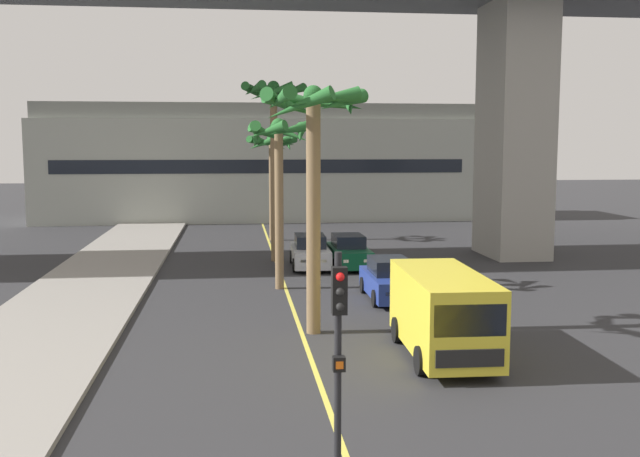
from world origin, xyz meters
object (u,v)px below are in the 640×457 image
object	(u,v)px
car_queue_third	(310,252)
palm_tree_far_median	(274,114)
car_queue_second	(390,280)
palm_tree_farthest_median	(272,153)
palm_tree_mid_median	(313,134)
car_queue_front	(349,252)
delivery_van	(443,312)
traffic_light_median_near	(339,344)
palm_tree_near_median	(279,153)

from	to	relation	value
car_queue_third	palm_tree_far_median	bearing A→B (deg)	126.47
car_queue_second	palm_tree_farthest_median	distance (m)	18.47
car_queue_second	palm_tree_mid_median	distance (m)	7.96
car_queue_front	delivery_van	xyz separation A→B (m)	(0.29, -14.94, 0.57)
delivery_van	palm_tree_farthest_median	distance (m)	25.70
traffic_light_median_near	palm_tree_mid_median	distance (m)	11.51
palm_tree_far_median	traffic_light_median_near	bearing A→B (deg)	-90.84
delivery_van	traffic_light_median_near	world-z (taller)	traffic_light_median_near
car_queue_third	palm_tree_mid_median	distance (m)	13.38
car_queue_second	palm_tree_near_median	bearing A→B (deg)	148.46
palm_tree_mid_median	palm_tree_farthest_median	world-z (taller)	palm_tree_mid_median
traffic_light_median_near	palm_tree_near_median	xyz separation A→B (m)	(0.16, 18.06, 2.83)
car_queue_front	palm_tree_near_median	world-z (taller)	palm_tree_near_median
car_queue_third	palm_tree_mid_median	xyz separation A→B (m)	(-1.16, -12.14, 5.49)
delivery_van	palm_tree_near_median	xyz separation A→B (m)	(-3.91, 10.12, 4.26)
palm_tree_near_median	palm_tree_mid_median	distance (m)	7.18
palm_tree_near_median	traffic_light_median_near	bearing A→B (deg)	-90.52
car_queue_second	palm_tree_near_median	distance (m)	6.78
car_queue_second	car_queue_front	bearing A→B (deg)	93.48
palm_tree_far_median	delivery_van	bearing A→B (deg)	-77.91
car_queue_front	traffic_light_median_near	size ratio (longest dim) A/B	0.98
car_queue_third	traffic_light_median_near	distance (m)	23.25
delivery_van	palm_tree_near_median	distance (m)	11.65
car_queue_third	palm_tree_farthest_median	distance (m)	11.08
delivery_van	traffic_light_median_near	distance (m)	9.03
delivery_van	palm_tree_far_median	bearing A→B (deg)	102.09
car_queue_front	car_queue_third	distance (m)	1.85
car_queue_second	palm_tree_near_median	xyz separation A→B (m)	(-4.07, 2.50, 4.82)
palm_tree_near_median	delivery_van	bearing A→B (deg)	-68.89
car_queue_second	palm_tree_farthest_median	world-z (taller)	palm_tree_farthest_median
palm_tree_farthest_median	traffic_light_median_near	bearing A→B (deg)	-91.16
car_queue_third	delivery_van	world-z (taller)	delivery_van
car_queue_front	palm_tree_mid_median	world-z (taller)	palm_tree_mid_median
traffic_light_median_near	palm_tree_mid_median	world-z (taller)	palm_tree_mid_median
car_queue_front	palm_tree_farthest_median	world-z (taller)	palm_tree_farthest_median
palm_tree_mid_median	palm_tree_far_median	distance (m)	14.34
car_queue_third	traffic_light_median_near	size ratio (longest dim) A/B	0.99
palm_tree_far_median	palm_tree_farthest_median	bearing A→B (deg)	87.79
car_queue_front	car_queue_second	distance (m)	7.33
palm_tree_farthest_median	palm_tree_mid_median	bearing A→B (deg)	-89.70
car_queue_front	palm_tree_mid_median	size ratio (longest dim) A/B	0.54
car_queue_front	car_queue_third	world-z (taller)	same
car_queue_front	palm_tree_mid_median	xyz separation A→B (m)	(-3.00, -11.94, 5.49)
car_queue_third	palm_tree_near_median	xyz separation A→B (m)	(-1.79, -5.02, 4.82)
delivery_van	palm_tree_near_median	size ratio (longest dim) A/B	0.77
palm_tree_farthest_median	palm_tree_near_median	bearing A→B (deg)	-91.94
delivery_van	car_queue_front	bearing A→B (deg)	91.09
car_queue_third	car_queue_front	bearing A→B (deg)	-6.51
palm_tree_near_median	palm_tree_far_median	xyz separation A→B (m)	(0.20, 7.17, 1.82)
car_queue_front	palm_tree_near_median	bearing A→B (deg)	-126.95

